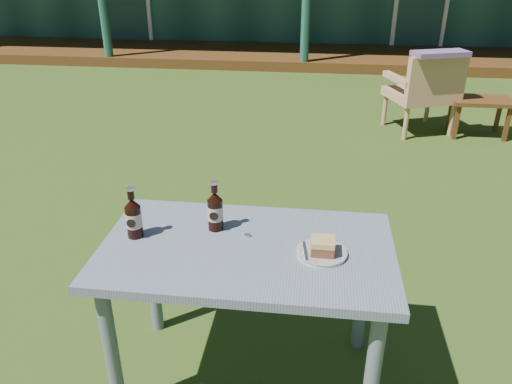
# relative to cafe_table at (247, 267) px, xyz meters

# --- Properties ---
(ground) EXTENTS (80.00, 80.00, 0.00)m
(ground) POSITION_rel_cafe_table_xyz_m (0.00, 1.60, -0.62)
(ground) COLOR #334916
(cafe_table) EXTENTS (1.20, 0.70, 0.72)m
(cafe_table) POSITION_rel_cafe_table_xyz_m (0.00, 0.00, 0.00)
(cafe_table) COLOR slate
(cafe_table) RESTS_ON ground
(plate) EXTENTS (0.20, 0.20, 0.01)m
(plate) POSITION_rel_cafe_table_xyz_m (0.30, -0.02, 0.11)
(plate) COLOR silver
(plate) RESTS_ON cafe_table
(cake_slice) EXTENTS (0.09, 0.09, 0.06)m
(cake_slice) POSITION_rel_cafe_table_xyz_m (0.31, -0.03, 0.15)
(cake_slice) COLOR brown
(cake_slice) RESTS_ON plate
(fork) EXTENTS (0.03, 0.14, 0.00)m
(fork) POSITION_rel_cafe_table_xyz_m (0.24, -0.03, 0.12)
(fork) COLOR silver
(fork) RESTS_ON plate
(cola_bottle_near) EXTENTS (0.07, 0.07, 0.23)m
(cola_bottle_near) POSITION_rel_cafe_table_xyz_m (-0.15, 0.12, 0.19)
(cola_bottle_near) COLOR black
(cola_bottle_near) RESTS_ON cafe_table
(cola_bottle_far) EXTENTS (0.07, 0.07, 0.23)m
(cola_bottle_far) POSITION_rel_cafe_table_xyz_m (-0.48, 0.02, 0.19)
(cola_bottle_far) COLOR black
(cola_bottle_far) RESTS_ON cafe_table
(bottle_cap) EXTENTS (0.03, 0.03, 0.01)m
(bottle_cap) POSITION_rel_cafe_table_xyz_m (-0.01, 0.08, 0.11)
(bottle_cap) COLOR silver
(bottle_cap) RESTS_ON cafe_table
(armchair_left) EXTENTS (0.79, 0.77, 0.85)m
(armchair_left) POSITION_rel_cafe_table_xyz_m (1.37, 3.62, -0.14)
(armchair_left) COLOR tan
(armchair_left) RESTS_ON ground
(floral_throw) EXTENTS (0.59, 0.40, 0.05)m
(floral_throw) POSITION_rel_cafe_table_xyz_m (1.42, 3.46, 0.26)
(floral_throw) COLOR #6D4D7A
(floral_throw) RESTS_ON armchair_left
(side_table) EXTENTS (0.60, 0.40, 0.40)m
(side_table) POSITION_rel_cafe_table_xyz_m (1.94, 3.60, -0.28)
(side_table) COLOR #4B2C12
(side_table) RESTS_ON ground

